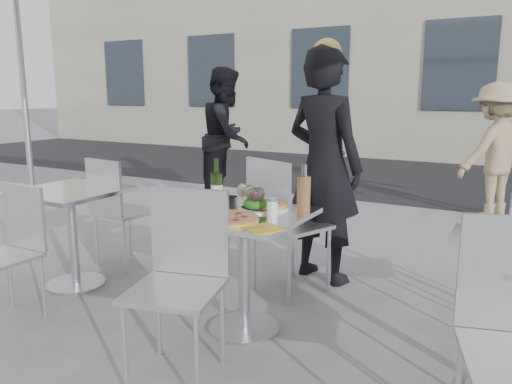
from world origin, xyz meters
The scene contains 23 objects.
ground centered at (0.00, 0.00, 0.00)m, with size 80.00×80.00×0.00m, color slate.
street_asphalt centered at (0.00, 6.50, 0.00)m, with size 24.00×5.00×0.00m, color black.
main_table centered at (0.00, 0.00, 0.54)m, with size 0.72×0.72×0.75m.
side_table_left centered at (-1.50, 0.00, 0.54)m, with size 0.72×0.72×0.75m.
chair_far centered at (-0.06, 0.62, 0.59)m, with size 0.60×0.61×1.00m.
chair_near centered at (-0.06, -0.53, 0.57)m, with size 0.53×0.54×0.96m.
side_chair_lfar centered at (-1.50, 0.46, 0.55)m, with size 0.47×0.48×0.93m.
side_chair_lnear centered at (-1.39, -0.58, 0.52)m, with size 0.40×0.41×0.87m.
woman_diner centered at (0.08, 1.07, 0.90)m, with size 0.65×0.43×1.79m, color black.
pedestrian_a centered at (-2.06, 3.04, 0.89)m, with size 0.86×0.67×1.77m, color black.
pedestrian_b centered at (1.07, 3.94, 0.79)m, with size 1.02×0.58×1.57m, color tan.
pizza_near centered at (0.00, -0.19, 0.76)m, with size 0.36×0.36×0.02m.
pizza_far centered at (0.05, 0.18, 0.77)m, with size 0.31×0.31×0.03m.
salad_plate centered at (0.04, 0.09, 0.79)m, with size 0.22×0.22×0.09m.
wine_bottle centered at (-0.28, 0.13, 0.86)m, with size 0.07×0.08×0.29m.
carafe centered at (0.31, 0.17, 0.87)m, with size 0.08×0.08×0.29m.
sugar_shaker centered at (0.19, 0.01, 0.80)m, with size 0.06×0.06×0.11m.
wineglass_white_a centered at (-0.06, 0.09, 0.86)m, with size 0.07×0.07×0.16m.
wineglass_white_b centered at (0.00, 0.07, 0.86)m, with size 0.07×0.07×0.16m.
wineglass_red_a centered at (0.06, 0.03, 0.86)m, with size 0.07×0.07×0.16m.
wineglass_red_b centered at (0.08, 0.04, 0.86)m, with size 0.07×0.07×0.16m.
napkin_left centered at (-0.27, -0.18, 0.75)m, with size 0.21×0.21×0.01m.
napkin_right centered at (0.27, -0.25, 0.75)m, with size 0.25×0.25×0.01m.
Camera 1 is at (1.47, -2.48, 1.45)m, focal length 35.00 mm.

